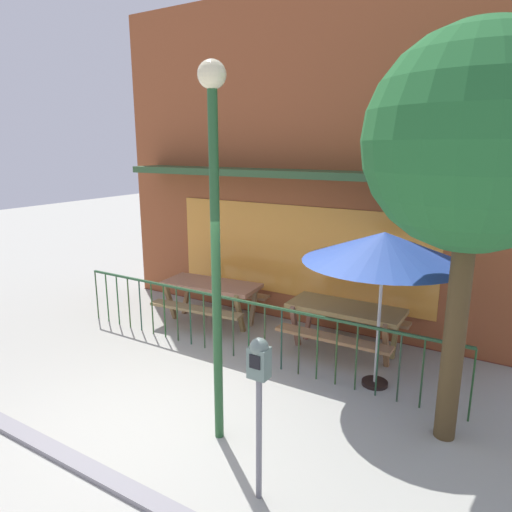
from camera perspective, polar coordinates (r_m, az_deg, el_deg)
ground at (r=5.99m, az=-13.46°, el=-19.73°), size 40.00×40.00×0.00m
pub_storefront at (r=8.49m, az=5.90°, el=11.14°), size 7.81×1.23×5.85m
patio_fence_front at (r=7.13m, az=-1.91°, el=-7.76°), size 6.58×0.04×0.97m
picnic_table_left at (r=8.61m, az=-5.56°, el=-4.37°), size 1.92×1.53×0.79m
picnic_table_right at (r=7.50m, az=11.01°, el=-7.33°), size 1.81×1.38×0.79m
patio_umbrella at (r=6.18m, az=15.57°, el=0.99°), size 2.12×2.12×2.17m
parking_meter_near at (r=4.21m, az=0.38°, el=-14.79°), size 0.18×0.17×1.62m
street_tree at (r=5.13m, az=25.60°, el=12.52°), size 2.23×2.23×4.41m
street_lamp at (r=4.71m, az=-5.15°, el=5.97°), size 0.28×0.28×4.05m
curb_edge at (r=5.52m, az=-20.52°, el=-23.49°), size 10.93×0.20×0.11m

